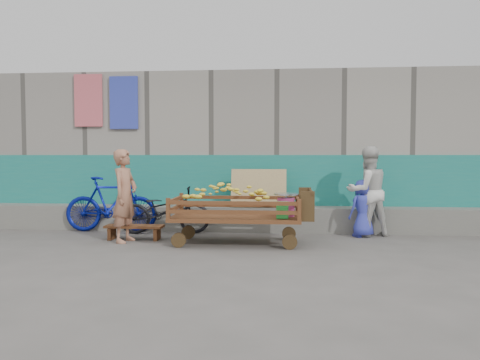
# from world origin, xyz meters

# --- Properties ---
(ground) EXTENTS (80.00, 80.00, 0.00)m
(ground) POSITION_xyz_m (0.00, 0.00, 0.00)
(ground) COLOR #4E4C48
(ground) RESTS_ON ground
(building_wall) EXTENTS (12.00, 3.50, 3.00)m
(building_wall) POSITION_xyz_m (-0.00, 4.05, 1.47)
(building_wall) COLOR gray
(building_wall) RESTS_ON ground
(banana_cart) EXTENTS (2.20, 1.00, 0.94)m
(banana_cart) POSITION_xyz_m (-0.04, 1.06, 0.63)
(banana_cart) COLOR #522C18
(banana_cart) RESTS_ON ground
(bench) EXTENTS (0.96, 0.29, 0.24)m
(bench) POSITION_xyz_m (-1.71, 1.28, 0.18)
(bench) COLOR #522C18
(bench) RESTS_ON ground
(vendor_man) EXTENTS (0.45, 0.60, 1.49)m
(vendor_man) POSITION_xyz_m (-1.79, 1.07, 0.75)
(vendor_man) COLOR #A16A4E
(vendor_man) RESTS_ON ground
(woman) EXTENTS (0.90, 0.80, 1.55)m
(woman) POSITION_xyz_m (2.19, 1.99, 0.77)
(woman) COLOR silver
(woman) RESTS_ON ground
(child) EXTENTS (0.57, 0.49, 0.98)m
(child) POSITION_xyz_m (2.09, 1.87, 0.49)
(child) COLOR #313AAD
(child) RESTS_ON ground
(bicycle_dark) EXTENTS (1.66, 0.78, 0.84)m
(bicycle_dark) POSITION_xyz_m (-1.35, 1.90, 0.42)
(bicycle_dark) COLOR black
(bicycle_dark) RESTS_ON ground
(bicycle_blue) EXTENTS (1.70, 0.57, 1.01)m
(bicycle_blue) POSITION_xyz_m (-2.38, 2.04, 0.50)
(bicycle_blue) COLOR navy
(bicycle_blue) RESTS_ON ground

